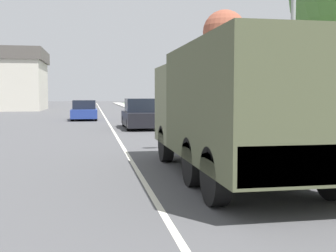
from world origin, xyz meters
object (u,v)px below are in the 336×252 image
object	(u,v)px
pickup_truck	(307,120)
military_truck	(234,106)
car_nearest_ahead	(140,115)
car_second_ahead	(84,111)

from	to	relation	value
pickup_truck	military_truck	bearing A→B (deg)	-129.23
military_truck	car_nearest_ahead	world-z (taller)	military_truck
car_second_ahead	car_nearest_ahead	bearing A→B (deg)	-69.23
car_second_ahead	pickup_truck	bearing A→B (deg)	-61.20
military_truck	car_nearest_ahead	bearing A→B (deg)	91.83
military_truck	pickup_truck	world-z (taller)	military_truck
car_nearest_ahead	pickup_truck	bearing A→B (deg)	-53.74
military_truck	car_nearest_ahead	distance (m)	14.76
military_truck	car_second_ahead	bearing A→B (deg)	99.13
military_truck	car_second_ahead	world-z (taller)	military_truck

